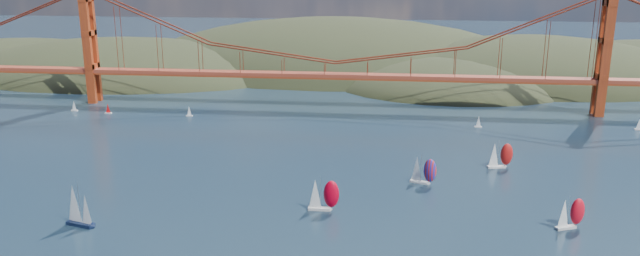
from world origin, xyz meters
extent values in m
ellipsoid|color=black|center=(-140.00, 260.00, -11.20)|extent=(240.00, 140.00, 64.00)
ellipsoid|color=black|center=(-10.00, 300.00, -16.80)|extent=(300.00, 180.00, 96.00)
ellipsoid|color=black|center=(110.00, 270.00, -13.30)|extent=(220.00, 140.00, 76.00)
ellipsoid|color=black|center=(60.00, 240.00, -8.40)|extent=(140.00, 110.00, 48.00)
ellipsoid|color=black|center=(-230.00, 290.00, -7.70)|extent=(200.00, 140.00, 44.00)
cube|color=maroon|center=(0.00, 180.00, 16.00)|extent=(440.00, 7.00, 1.60)
cube|color=maroon|center=(0.00, 180.00, 14.80)|extent=(440.00, 7.00, 0.80)
cube|color=maroon|center=(-120.00, 180.00, 27.50)|extent=(4.00, 8.50, 55.00)
cube|color=maroon|center=(120.00, 180.00, 27.50)|extent=(4.00, 8.50, 55.00)
cube|color=black|center=(-57.02, 38.96, 0.49)|extent=(8.48, 4.32, 0.98)
cylinder|color=#99999E|center=(-56.63, 38.86, 6.88)|extent=(0.12, 0.12, 11.80)
cone|color=silver|center=(-58.44, 39.34, 6.29)|extent=(5.60, 5.60, 10.38)
cone|color=silver|center=(-54.65, 38.33, 5.11)|extent=(4.00, 4.00, 8.26)
cube|color=silver|center=(6.17, 56.82, 0.38)|extent=(6.36, 1.79, 0.76)
cylinder|color=#99999E|center=(6.48, 56.82, 5.53)|extent=(0.10, 0.10, 9.53)
cone|color=silver|center=(5.02, 56.82, 5.05)|extent=(3.56, 3.56, 8.39)
ellipsoid|color=#BB0018|center=(9.66, 56.82, 5.05)|extent=(4.45, 2.80, 8.01)
cube|color=silver|center=(73.32, 51.59, 0.35)|extent=(6.00, 3.73, 0.70)
cylinder|color=#99999E|center=(73.59, 51.70, 5.07)|extent=(0.09, 0.09, 8.73)
cone|color=silver|center=(72.35, 51.19, 4.63)|extent=(4.26, 4.26, 7.69)
ellipsoid|color=red|center=(76.28, 52.82, 4.63)|extent=(4.75, 3.92, 7.34)
cube|color=white|center=(62.71, 100.10, 0.36)|extent=(6.27, 2.83, 0.73)
cylinder|color=#99999E|center=(63.01, 100.16, 5.27)|extent=(0.09, 0.09, 9.09)
cone|color=silver|center=(61.64, 99.89, 4.82)|extent=(3.98, 3.98, 8.00)
ellipsoid|color=#B31412|center=(65.98, 100.74, 4.82)|extent=(4.68, 3.43, 7.64)
cube|color=white|center=(35.78, 82.24, 0.36)|extent=(6.21, 3.78, 0.72)
cylinder|color=#99999E|center=(36.06, 82.13, 5.23)|extent=(0.09, 0.09, 9.01)
cone|color=silver|center=(34.78, 82.64, 4.78)|extent=(4.37, 4.37, 7.93)
ellipsoid|color=red|center=(38.85, 81.02, 4.78)|extent=(4.88, 4.01, 7.57)
cube|color=silver|center=(-121.23, 160.73, 0.25)|extent=(3.00, 1.00, 0.50)
cone|color=white|center=(-121.23, 160.73, 2.60)|extent=(2.00, 2.00, 4.20)
cube|color=silver|center=(-103.22, 157.64, 0.25)|extent=(3.00, 1.00, 0.50)
cone|color=red|center=(-103.22, 157.64, 2.60)|extent=(2.00, 2.00, 4.20)
cube|color=silver|center=(-64.50, 157.04, 0.25)|extent=(3.00, 1.00, 0.50)
cone|color=white|center=(-64.50, 157.04, 2.60)|extent=(2.00, 2.00, 4.20)
cube|color=silver|center=(129.48, 155.66, 0.25)|extent=(3.00, 1.00, 0.50)
cone|color=white|center=(129.48, 155.66, 2.60)|extent=(2.00, 2.00, 4.20)
cube|color=silver|center=(63.41, 152.52, 0.25)|extent=(3.00, 1.00, 0.50)
cone|color=white|center=(63.41, 152.52, 2.60)|extent=(2.00, 2.00, 4.20)
camera|label=1|loc=(24.85, -108.43, 71.11)|focal=35.00mm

